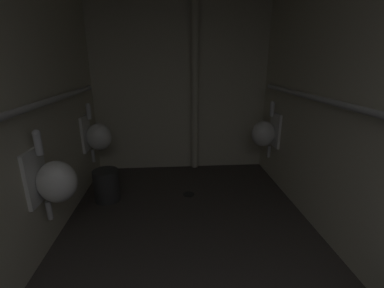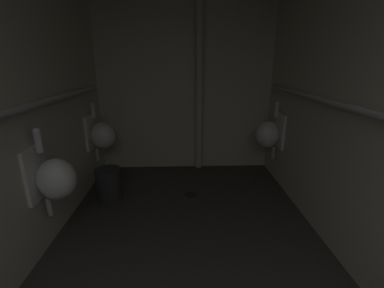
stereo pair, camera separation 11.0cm
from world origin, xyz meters
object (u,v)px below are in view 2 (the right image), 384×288
object	(u,v)px
urinal_left_mid	(54,178)
standpipe_back_wall	(199,85)
waste_bin	(109,184)
urinal_left_far	(101,135)
urinal_right_mid	(269,134)
floor_drain	(190,194)

from	to	relation	value
urinal_left_mid	standpipe_back_wall	world-z (taller)	standpipe_back_wall
standpipe_back_wall	waste_bin	size ratio (longest dim) A/B	6.59
urinal_left_far	waste_bin	xyz separation A→B (m)	(0.17, -0.43, -0.47)
urinal_left_mid	urinal_right_mid	bearing A→B (deg)	30.51
urinal_left_mid	floor_drain	world-z (taller)	urinal_left_mid
floor_drain	waste_bin	bearing A→B (deg)	-177.48
urinal_left_far	waste_bin	size ratio (longest dim) A/B	2.06
urinal_left_mid	floor_drain	size ratio (longest dim) A/B	5.39
urinal_left_far	floor_drain	bearing A→B (deg)	-19.12
floor_drain	urinal_right_mid	bearing A→B (deg)	19.81
urinal_right_mid	waste_bin	bearing A→B (deg)	-168.25
urinal_left_mid	urinal_left_far	xyz separation A→B (m)	(0.00, 1.28, 0.00)
urinal_left_far	waste_bin	bearing A→B (deg)	-68.90
urinal_left_far	urinal_right_mid	bearing A→B (deg)	-0.48
waste_bin	floor_drain	bearing A→B (deg)	2.52
urinal_left_far	waste_bin	distance (m)	0.66
urinal_right_mid	floor_drain	bearing A→B (deg)	-160.19
floor_drain	waste_bin	distance (m)	0.97
urinal_left_far	standpipe_back_wall	xyz separation A→B (m)	(1.26, 0.43, 0.58)
urinal_left_far	floor_drain	size ratio (longest dim) A/B	5.39
urinal_left_mid	urinal_left_far	size ratio (longest dim) A/B	1.00
urinal_left_mid	urinal_left_far	distance (m)	1.28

